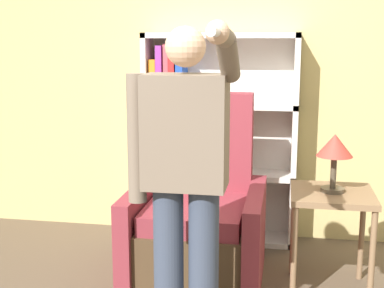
{
  "coord_description": "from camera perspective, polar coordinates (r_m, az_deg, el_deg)",
  "views": [
    {
      "loc": [
        0.35,
        -2.13,
        1.55
      ],
      "look_at": [
        -0.15,
        0.71,
        0.98
      ],
      "focal_mm": 50.0,
      "sensor_mm": 36.0,
      "label": 1
    }
  ],
  "objects": [
    {
      "name": "side_table",
      "position": [
        3.38,
        14.66,
        -6.63
      ],
      "size": [
        0.49,
        0.49,
        0.64
      ],
      "color": "#846647",
      "rests_on": "ground_plane"
    },
    {
      "name": "person_standing",
      "position": [
        2.56,
        -0.76,
        -3.29
      ],
      "size": [
        0.54,
        0.78,
        1.62
      ],
      "color": "#384256",
      "rests_on": "ground_plane"
    },
    {
      "name": "wall_back",
      "position": [
        4.18,
        5.32,
        9.01
      ],
      "size": [
        8.0,
        0.06,
        2.8
      ],
      "color": "tan",
      "rests_on": "ground_plane"
    },
    {
      "name": "table_lamp",
      "position": [
        3.29,
        14.97,
        -0.56
      ],
      "size": [
        0.22,
        0.22,
        0.35
      ],
      "color": "#4C4233",
      "rests_on": "side_table"
    },
    {
      "name": "bookcase",
      "position": [
        4.11,
        1.3,
        0.61
      ],
      "size": [
        1.16,
        0.28,
        1.6
      ],
      "color": "silver",
      "rests_on": "ground_plane"
    },
    {
      "name": "armchair",
      "position": [
        3.54,
        0.7,
        -8.41
      ],
      "size": [
        0.85,
        0.86,
        1.2
      ],
      "color": "#4C3823",
      "rests_on": "ground_plane"
    }
  ]
}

